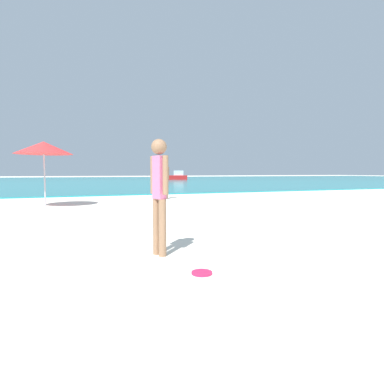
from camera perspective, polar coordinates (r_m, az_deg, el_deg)
The scene contains 6 objects.
water at distance 46.07m, azimuth -16.77°, elevation 2.09°, with size 160.00×60.00×0.06m, color teal.
person_standing at distance 4.44m, azimuth -6.11°, elevation 0.42°, with size 0.22×0.37×1.69m.
frisbee at distance 3.77m, azimuth 1.85°, elevation -14.82°, with size 0.25×0.25×0.03m, color #E51E4C.
person_distant at distance 13.86m, azimuth -5.04°, elevation 2.67°, with size 0.39×0.22×1.69m.
boat_far at distance 47.14m, azimuth -3.21°, elevation 2.90°, with size 4.32×2.57×1.40m.
beach_umbrella at distance 11.78m, azimuth -25.89°, elevation 7.40°, with size 1.91×1.91×2.26m.
Camera 1 is at (-2.65, -1.21, 1.21)m, focal length 28.64 mm.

